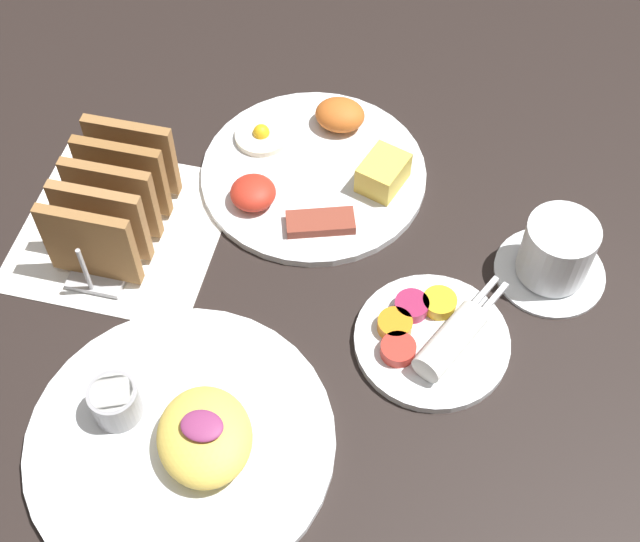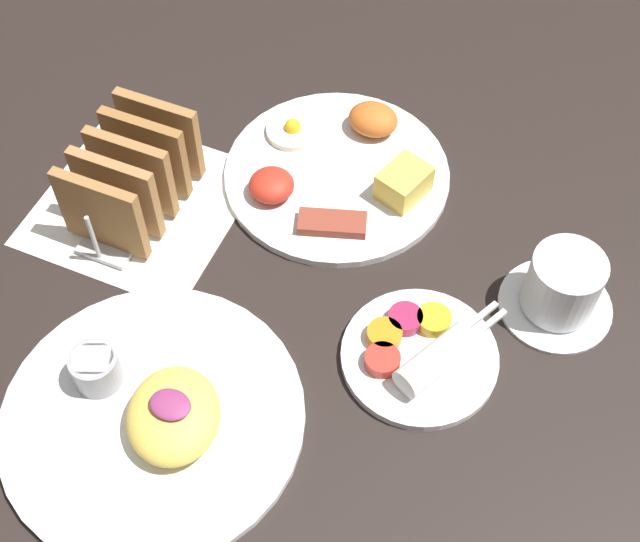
# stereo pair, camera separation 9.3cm
# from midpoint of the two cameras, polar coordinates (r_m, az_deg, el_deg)

# --- Properties ---
(ground_plane) EXTENTS (3.00, 3.00, 0.00)m
(ground_plane) POSITION_cam_midpoint_polar(r_m,az_deg,el_deg) (0.95, -7.27, -2.01)
(ground_plane) COLOR black
(napkin_flat) EXTENTS (0.22, 0.22, 0.00)m
(napkin_flat) POSITION_cam_midpoint_polar(r_m,az_deg,el_deg) (1.03, -15.13, 2.37)
(napkin_flat) COLOR white
(napkin_flat) RESTS_ON ground_plane
(plate_breakfast) EXTENTS (0.26, 0.26, 0.05)m
(plate_breakfast) POSITION_cam_midpoint_polar(r_m,az_deg,el_deg) (1.04, -2.83, 6.38)
(plate_breakfast) COLOR white
(plate_breakfast) RESTS_ON ground_plane
(plate_condiments) EXTENTS (0.16, 0.16, 0.04)m
(plate_condiments) POSITION_cam_midpoint_polar(r_m,az_deg,el_deg) (0.91, 4.32, -4.46)
(plate_condiments) COLOR white
(plate_condiments) RESTS_ON ground_plane
(plate_foreground) EXTENTS (0.30, 0.30, 0.06)m
(plate_foreground) POSITION_cam_midpoint_polar(r_m,az_deg,el_deg) (0.87, -11.91, -10.61)
(plate_foreground) COLOR white
(plate_foreground) RESTS_ON ground_plane
(toast_rack) EXTENTS (0.10, 0.18, 0.10)m
(toast_rack) POSITION_cam_midpoint_polar(r_m,az_deg,el_deg) (1.00, -15.75, 4.13)
(toast_rack) COLOR #B7B7BC
(toast_rack) RESTS_ON ground_plane
(coffee_cup) EXTENTS (0.12, 0.12, 0.08)m
(coffee_cup) POSITION_cam_midpoint_polar(r_m,az_deg,el_deg) (0.96, 12.22, 0.91)
(coffee_cup) COLOR white
(coffee_cup) RESTS_ON ground_plane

